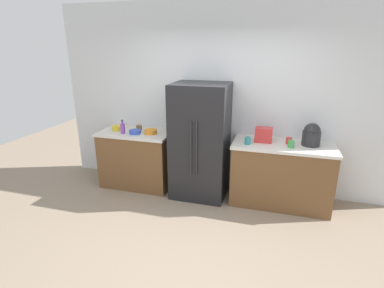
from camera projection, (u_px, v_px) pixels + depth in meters
ground_plane at (190, 248)px, 3.47m from camera, size 10.68×10.68×0.00m
kitchen_back_panel at (222, 99)px, 4.63m from camera, size 5.34×0.10×2.88m
counter_left at (138, 158)px, 4.93m from camera, size 1.16×0.67×0.92m
counter_right at (281, 174)px, 4.33m from camera, size 1.41×0.67×0.92m
refrigerator at (200, 141)px, 4.49m from camera, size 0.81×0.72×1.73m
toaster at (264, 135)px, 4.26m from camera, size 0.24×0.17×0.21m
rice_cooker at (312, 135)px, 4.10m from camera, size 0.24×0.24×0.31m
bottle_a at (123, 128)px, 4.66m from camera, size 0.07×0.07×0.22m
cup_a at (248, 141)px, 4.17m from camera, size 0.08×0.08×0.10m
cup_b at (291, 144)px, 4.04m from camera, size 0.08×0.08×0.10m
cup_c at (289, 141)px, 4.19m from camera, size 0.08×0.08×0.09m
cup_d at (139, 128)px, 4.86m from camera, size 0.10×0.10×0.08m
bowl_a at (135, 132)px, 4.67m from camera, size 0.18×0.18×0.06m
bowl_b at (151, 132)px, 4.67m from camera, size 0.20×0.20×0.07m
bowl_c at (118, 128)px, 4.87m from camera, size 0.18×0.18×0.07m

